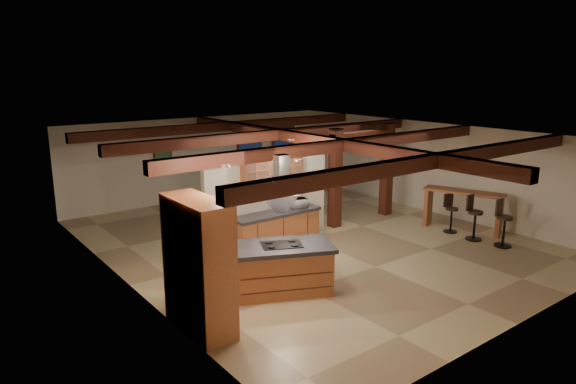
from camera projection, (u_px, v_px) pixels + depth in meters
name	position (u px, v px, depth m)	size (l,w,h in m)	color
ground	(309.00, 240.00, 14.00)	(12.00, 12.00, 0.00)	#C5B583
room_walls	(309.00, 176.00, 13.59)	(12.00, 12.00, 12.00)	silver
ceiling_beams	(310.00, 139.00, 13.36)	(10.00, 12.00, 0.28)	#3E1B0F
timber_posts	(362.00, 164.00, 15.46)	(2.50, 0.30, 2.90)	#3E1B0F
partition_wall	(268.00, 203.00, 13.54)	(3.80, 0.18, 2.20)	silver
pantry_cabinet	(199.00, 265.00, 8.96)	(0.67, 1.60, 2.40)	#AE5F38
back_counter	(277.00, 229.00, 13.39)	(2.50, 0.66, 0.94)	#AE5F38
upper_display_cabinet	(272.00, 176.00, 13.22)	(1.80, 0.36, 0.95)	#AE5F38
range_hood	(282.00, 209.00, 10.34)	(1.10, 1.10, 1.40)	silver
back_windows	(267.00, 150.00, 19.89)	(2.70, 0.07, 1.70)	#3E1B0F
framed_art	(163.00, 155.00, 17.31)	(0.65, 0.05, 0.85)	#3E1B0F
recessed_cans	(274.00, 154.00, 10.34)	(3.16, 2.46, 0.03)	silver
kitchen_island	(282.00, 268.00, 10.63)	(2.37, 1.89, 1.04)	#AE5F38
dining_table	(256.00, 208.00, 15.96)	(1.95, 1.09, 0.68)	#402010
sofa	(261.00, 183.00, 19.47)	(2.16, 0.84, 0.63)	black
microwave	(298.00, 203.00, 13.67)	(0.44, 0.30, 0.25)	silver
bar_counter	(463.00, 204.00, 14.67)	(1.28, 2.29, 1.17)	#AE5F38
side_table	(299.00, 179.00, 20.23)	(0.49, 0.49, 0.62)	#3E1B0F
table_lamp	(299.00, 166.00, 20.10)	(0.29, 0.29, 0.34)	black
bar_stool_a	(503.00, 223.00, 13.36)	(0.44, 0.45, 1.25)	black
bar_stool_b	(474.00, 217.00, 13.90)	(0.43, 0.44, 1.23)	black
bar_stool_c	(451.00, 213.00, 14.57)	(0.39, 0.40, 1.10)	black
dining_chairs	(256.00, 201.00, 15.91)	(1.93, 1.93, 1.07)	#3E1B0F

